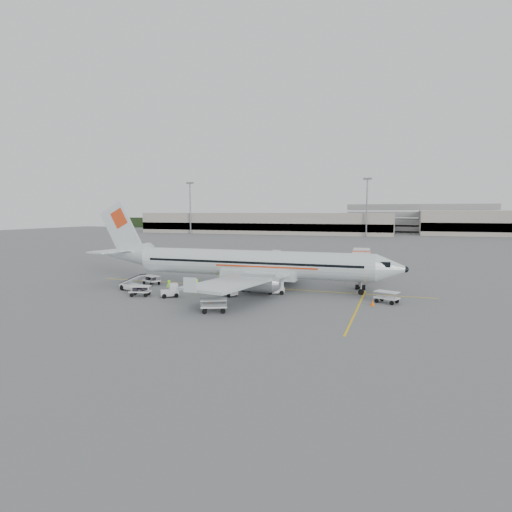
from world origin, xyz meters
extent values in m
plane|color=#56595B|center=(0.00, 0.00, 0.00)|extent=(360.00, 360.00, 0.00)
cube|color=yellow|center=(0.00, 0.00, 0.01)|extent=(44.00, 0.20, 0.01)
cube|color=yellow|center=(14.00, -8.00, 0.01)|extent=(0.20, 20.00, 0.01)
cone|color=#F85801|center=(15.33, -6.08, 0.33)|extent=(0.41, 0.41, 0.67)
cone|color=#F85801|center=(-4.79, 12.38, 0.33)|extent=(0.41, 0.41, 0.67)
cone|color=#F85801|center=(-0.14, -12.27, 0.31)|extent=(0.38, 0.38, 0.62)
imported|color=#A8FF17|center=(-3.00, -1.50, 0.92)|extent=(0.74, 0.55, 1.83)
imported|color=#A8FF17|center=(-7.70, -7.01, 0.79)|extent=(0.97, 0.91, 1.58)
imported|color=#A8FF17|center=(-3.44, -1.50, 0.95)|extent=(1.00, 1.37, 1.90)
imported|color=#A8FF17|center=(-4.61, -5.88, 0.84)|extent=(0.99, 0.43, 1.68)
camera|label=1|loc=(17.93, -50.50, 9.56)|focal=30.00mm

